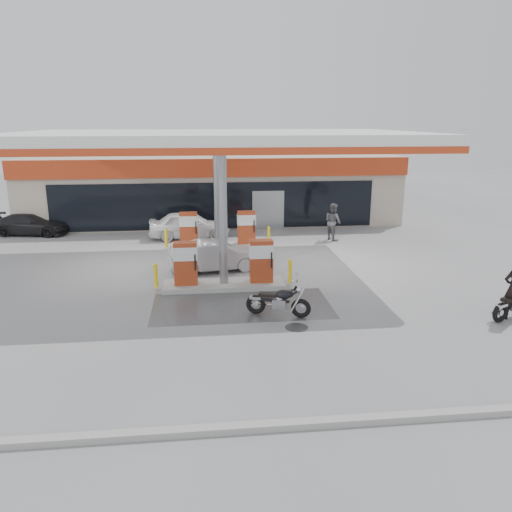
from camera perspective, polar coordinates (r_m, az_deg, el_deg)
The scene contains 14 objects.
ground at distance 16.91m, azimuth -3.33°, elevation -5.77°, with size 90.00×90.00×0.00m, color gray.
wet_patch at distance 16.94m, azimuth -1.63°, elevation -5.70°, with size 6.00×3.00×0.00m, color #4C4C4F.
drain_cover at distance 15.30m, azimuth 4.66°, elevation -8.13°, with size 0.70×0.70×0.01m, color #38383A.
kerb at distance 10.66m, azimuth -1.16°, elevation -19.03°, with size 28.00×0.25×0.15m, color gray.
store_building at distance 31.96m, azimuth -4.95°, elevation 7.99°, with size 22.00×8.22×4.00m.
canopy at distance 20.79m, azimuth -4.33°, elevation 13.07°, with size 16.00×10.02×5.51m.
pump_island_near at distance 18.57m, azimuth -3.70°, elevation -1.50°, with size 5.14×1.30×1.78m.
pump_island_far at distance 24.37m, azimuth -4.39°, elevation 2.58°, with size 5.14×1.30×1.78m.
parked_motorcycle at distance 15.96m, azimuth 2.68°, elevation -5.23°, with size 2.04×1.08×1.09m.
sedan_white at distance 26.52m, azimuth -7.64°, elevation 3.55°, with size 1.69×4.19×1.43m, color white.
attendant at distance 26.17m, azimuth 8.79°, elevation 3.90°, with size 0.94×0.73×1.92m, color #58575C.
hatchback_silver at distance 20.70m, azimuth -4.61°, elevation 0.03°, with size 1.33×3.82×1.26m, color #A7A8AF.
parked_car_left at distance 29.77m, azimuth -24.33°, elevation 3.35°, with size 1.64×4.02×1.17m, color black.
parked_car_right at distance 30.78m, azimuth 4.37°, elevation 5.07°, with size 1.98×4.30×1.20m, color #989AA0.
Camera 1 is at (-0.77, -15.75, 6.10)m, focal length 35.00 mm.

